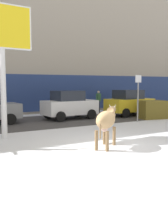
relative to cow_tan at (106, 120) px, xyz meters
name	(u,v)px	position (x,y,z in m)	size (l,w,h in m)	color
ground_plane	(115,145)	(0.44, 0.08, -0.99)	(120.00, 120.00, 0.00)	white
road_strip	(44,121)	(0.44, 7.33, -0.99)	(60.00, 5.60, 0.01)	#423F3F
building_facade	(11,32)	(0.44, 14.36, 5.49)	(44.00, 6.10, 13.00)	#A39989
cow_tan	(106,120)	(0.00, 0.00, 0.00)	(1.73, 1.52, 1.54)	tan
billboard	(1,34)	(-2.84, 3.46, 3.32)	(2.53, 0.35, 5.56)	silver
car_white_hatchback	(69,105)	(2.31, 7.54, -0.07)	(3.59, 2.07, 1.86)	white
car_yellow_hatchback	(129,103)	(6.96, 7.07, -0.07)	(3.59, 2.07, 1.86)	gold
pedestrian_near_billboard	(98,101)	(6.29, 10.14, -0.11)	(0.36, 0.24, 1.73)	#282833
pedestrian_by_cars	(120,100)	(8.45, 10.14, -0.11)	(0.36, 0.24, 1.73)	#282833
dumpster	(152,110)	(7.15, 4.94, -0.39)	(1.70, 1.10, 1.20)	brown
street_sign	(138,94)	(5.32, 4.31, 0.68)	(0.44, 0.08, 2.82)	gray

